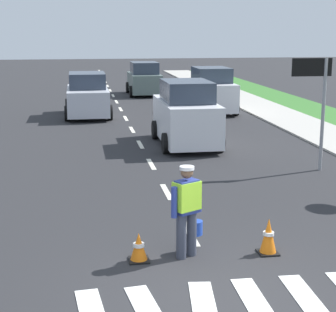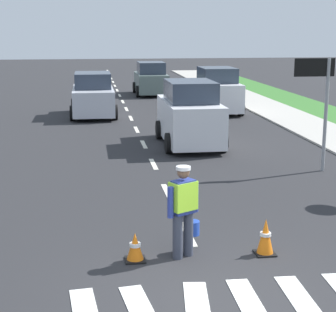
{
  "view_description": "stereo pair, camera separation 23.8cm",
  "coord_description": "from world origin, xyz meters",
  "px_view_note": "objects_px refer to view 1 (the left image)",
  "views": [
    {
      "loc": [
        -2.11,
        -7.81,
        4.01
      ],
      "look_at": [
        -0.09,
        4.93,
        1.1
      ],
      "focal_mm": 60.79,
      "sensor_mm": 36.0,
      "label": 1
    },
    {
      "loc": [
        -1.88,
        -7.84,
        4.01
      ],
      "look_at": [
        -0.09,
        4.93,
        1.1
      ],
      "focal_mm": 60.79,
      "sensor_mm": 36.0,
      "label": 2
    }
  ],
  "objects_px": {
    "car_parked_far": "(211,92)",
    "car_outgoing_far": "(144,80)",
    "traffic_cone_near": "(139,247)",
    "car_oncoming_second": "(88,96)",
    "car_outgoing_ahead": "(186,115)",
    "traffic_cone_far": "(268,236)",
    "road_worker": "(187,207)",
    "lane_direction_sign": "(316,87)"
  },
  "relations": [
    {
      "from": "car_parked_far",
      "to": "car_outgoing_far",
      "type": "xyz_separation_m",
      "value": [
        -2.31,
        7.93,
        -0.09
      ]
    },
    {
      "from": "car_parked_far",
      "to": "traffic_cone_near",
      "type": "bearing_deg",
      "value": -107.19
    },
    {
      "from": "car_outgoing_far",
      "to": "car_oncoming_second",
      "type": "relative_size",
      "value": 0.95
    },
    {
      "from": "car_outgoing_ahead",
      "to": "traffic_cone_far",
      "type": "bearing_deg",
      "value": -92.14
    },
    {
      "from": "traffic_cone_near",
      "to": "car_outgoing_ahead",
      "type": "height_order",
      "value": "car_outgoing_ahead"
    },
    {
      "from": "car_outgoing_ahead",
      "to": "car_outgoing_far",
      "type": "xyz_separation_m",
      "value": [
        0.36,
        15.49,
        -0.12
      ]
    },
    {
      "from": "traffic_cone_far",
      "to": "car_outgoing_far",
      "type": "distance_m",
      "value": 25.41
    },
    {
      "from": "car_outgoing_far",
      "to": "car_outgoing_ahead",
      "type": "bearing_deg",
      "value": -91.32
    },
    {
      "from": "traffic_cone_far",
      "to": "car_outgoing_ahead",
      "type": "bearing_deg",
      "value": 87.86
    },
    {
      "from": "road_worker",
      "to": "traffic_cone_near",
      "type": "height_order",
      "value": "road_worker"
    },
    {
      "from": "lane_direction_sign",
      "to": "traffic_cone_near",
      "type": "height_order",
      "value": "lane_direction_sign"
    },
    {
      "from": "car_outgoing_ahead",
      "to": "car_parked_far",
      "type": "xyz_separation_m",
      "value": [
        2.66,
        7.56,
        -0.04
      ]
    },
    {
      "from": "road_worker",
      "to": "car_parked_far",
      "type": "xyz_separation_m",
      "value": [
        4.51,
        17.35,
        0.08
      ]
    },
    {
      "from": "car_parked_far",
      "to": "traffic_cone_far",
      "type": "bearing_deg",
      "value": -99.86
    },
    {
      "from": "road_worker",
      "to": "lane_direction_sign",
      "type": "bearing_deg",
      "value": 49.9
    },
    {
      "from": "car_outgoing_ahead",
      "to": "car_parked_far",
      "type": "relative_size",
      "value": 1.08
    },
    {
      "from": "traffic_cone_near",
      "to": "traffic_cone_far",
      "type": "height_order",
      "value": "traffic_cone_far"
    },
    {
      "from": "car_outgoing_far",
      "to": "car_oncoming_second",
      "type": "bearing_deg",
      "value": -113.7
    },
    {
      "from": "lane_direction_sign",
      "to": "traffic_cone_near",
      "type": "distance_m",
      "value": 8.32
    },
    {
      "from": "traffic_cone_far",
      "to": "car_parked_far",
      "type": "xyz_separation_m",
      "value": [
        3.03,
        17.46,
        0.68
      ]
    },
    {
      "from": "lane_direction_sign",
      "to": "traffic_cone_far",
      "type": "xyz_separation_m",
      "value": [
        -3.28,
        -5.76,
        -2.08
      ]
    },
    {
      "from": "lane_direction_sign",
      "to": "car_outgoing_ahead",
      "type": "height_order",
      "value": "lane_direction_sign"
    },
    {
      "from": "road_worker",
      "to": "car_outgoing_ahead",
      "type": "xyz_separation_m",
      "value": [
        1.85,
        9.79,
        0.12
      ]
    },
    {
      "from": "traffic_cone_near",
      "to": "traffic_cone_far",
      "type": "bearing_deg",
      "value": -0.82
    },
    {
      "from": "car_outgoing_ahead",
      "to": "car_oncoming_second",
      "type": "height_order",
      "value": "car_outgoing_ahead"
    },
    {
      "from": "lane_direction_sign",
      "to": "car_parked_far",
      "type": "distance_m",
      "value": 11.79
    },
    {
      "from": "road_worker",
      "to": "traffic_cone_far",
      "type": "height_order",
      "value": "road_worker"
    },
    {
      "from": "traffic_cone_near",
      "to": "car_parked_far",
      "type": "relative_size",
      "value": 0.14
    },
    {
      "from": "car_parked_far",
      "to": "car_outgoing_far",
      "type": "distance_m",
      "value": 8.26
    },
    {
      "from": "road_worker",
      "to": "car_oncoming_second",
      "type": "relative_size",
      "value": 0.41
    },
    {
      "from": "road_worker",
      "to": "car_parked_far",
      "type": "distance_m",
      "value": 17.93
    },
    {
      "from": "traffic_cone_near",
      "to": "traffic_cone_far",
      "type": "distance_m",
      "value": 2.36
    },
    {
      "from": "lane_direction_sign",
      "to": "car_outgoing_far",
      "type": "height_order",
      "value": "lane_direction_sign"
    },
    {
      "from": "traffic_cone_near",
      "to": "car_oncoming_second",
      "type": "distance_m",
      "value": 17.16
    },
    {
      "from": "road_worker",
      "to": "car_outgoing_far",
      "type": "height_order",
      "value": "car_outgoing_far"
    },
    {
      "from": "traffic_cone_near",
      "to": "car_outgoing_far",
      "type": "distance_m",
      "value": 25.55
    },
    {
      "from": "car_outgoing_ahead",
      "to": "car_outgoing_far",
      "type": "relative_size",
      "value": 1.06
    },
    {
      "from": "car_oncoming_second",
      "to": "traffic_cone_far",
      "type": "bearing_deg",
      "value": -80.49
    },
    {
      "from": "road_worker",
      "to": "car_parked_far",
      "type": "bearing_deg",
      "value": 75.43
    },
    {
      "from": "traffic_cone_near",
      "to": "road_worker",
      "type": "bearing_deg",
      "value": 4.92
    },
    {
      "from": "lane_direction_sign",
      "to": "car_oncoming_second",
      "type": "height_order",
      "value": "lane_direction_sign"
    },
    {
      "from": "traffic_cone_far",
      "to": "car_outgoing_ahead",
      "type": "distance_m",
      "value": 9.93
    }
  ]
}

